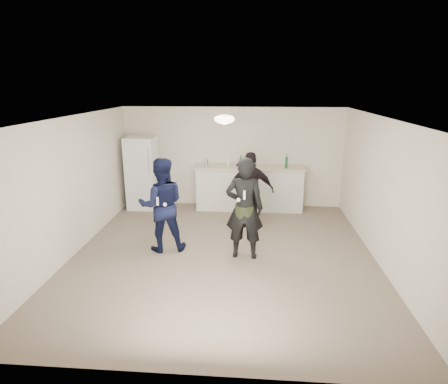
# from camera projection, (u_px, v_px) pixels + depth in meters

# --- Properties ---
(floor) EXTENTS (6.00, 6.00, 0.00)m
(floor) POSITION_uv_depth(u_px,v_px,m) (223.00, 254.00, 6.94)
(floor) COLOR #6B5B4C
(floor) RESTS_ON ground
(ceiling) EXTENTS (6.00, 6.00, 0.00)m
(ceiling) POSITION_uv_depth(u_px,v_px,m) (223.00, 118.00, 6.24)
(ceiling) COLOR silver
(ceiling) RESTS_ON wall_back
(wall_back) EXTENTS (6.00, 0.00, 6.00)m
(wall_back) POSITION_uv_depth(u_px,v_px,m) (233.00, 157.00, 9.46)
(wall_back) COLOR beige
(wall_back) RESTS_ON floor
(wall_front) EXTENTS (6.00, 0.00, 6.00)m
(wall_front) POSITION_uv_depth(u_px,v_px,m) (199.00, 272.00, 3.71)
(wall_front) COLOR beige
(wall_front) RESTS_ON floor
(wall_left) EXTENTS (0.00, 6.00, 6.00)m
(wall_left) POSITION_uv_depth(u_px,v_px,m) (72.00, 186.00, 6.79)
(wall_left) COLOR beige
(wall_left) RESTS_ON floor
(wall_right) EXTENTS (0.00, 6.00, 6.00)m
(wall_right) POSITION_uv_depth(u_px,v_px,m) (384.00, 193.00, 6.38)
(wall_right) COLOR beige
(wall_right) RESTS_ON floor
(counter) EXTENTS (2.60, 0.56, 1.05)m
(counter) POSITION_uv_depth(u_px,v_px,m) (249.00, 189.00, 9.31)
(counter) COLOR beige
(counter) RESTS_ON floor
(counter_top) EXTENTS (2.68, 0.64, 0.04)m
(counter_top) POSITION_uv_depth(u_px,v_px,m) (250.00, 167.00, 9.16)
(counter_top) COLOR beige
(counter_top) RESTS_ON counter
(fridge) EXTENTS (0.70, 0.70, 1.80)m
(fridge) POSITION_uv_depth(u_px,v_px,m) (142.00, 173.00, 9.34)
(fridge) COLOR white
(fridge) RESTS_ON floor
(fridge_handle) EXTENTS (0.02, 0.02, 0.60)m
(fridge_handle) POSITION_uv_depth(u_px,v_px,m) (149.00, 160.00, 8.85)
(fridge_handle) COLOR silver
(fridge_handle) RESTS_ON fridge
(ceiling_dome) EXTENTS (0.36, 0.36, 0.16)m
(ceiling_dome) POSITION_uv_depth(u_px,v_px,m) (224.00, 119.00, 6.54)
(ceiling_dome) COLOR white
(ceiling_dome) RESTS_ON ceiling
(shaker) EXTENTS (0.08, 0.08, 0.17)m
(shaker) POSITION_uv_depth(u_px,v_px,m) (206.00, 163.00, 9.13)
(shaker) COLOR #ACACB0
(shaker) RESTS_ON counter_top
(man) EXTENTS (1.00, 0.86, 1.77)m
(man) POSITION_uv_depth(u_px,v_px,m) (162.00, 205.00, 6.92)
(man) COLOR #0F163F
(man) RESTS_ON floor
(woman) EXTENTS (0.69, 0.47, 1.85)m
(woman) POSITION_uv_depth(u_px,v_px,m) (244.00, 209.00, 6.61)
(woman) COLOR black
(woman) RESTS_ON floor
(camo_shorts) EXTENTS (0.34, 0.34, 0.28)m
(camo_shorts) POSITION_uv_depth(u_px,v_px,m) (244.00, 213.00, 6.63)
(camo_shorts) COLOR #2A3417
(camo_shorts) RESTS_ON woman
(spectator) EXTENTS (0.98, 0.42, 1.67)m
(spectator) POSITION_uv_depth(u_px,v_px,m) (251.00, 190.00, 8.07)
(spectator) COLOR black
(spectator) RESTS_ON floor
(remote_man) EXTENTS (0.04, 0.04, 0.15)m
(remote_man) POSITION_uv_depth(u_px,v_px,m) (158.00, 201.00, 6.60)
(remote_man) COLOR silver
(remote_man) RESTS_ON man
(nunchuk_man) EXTENTS (0.07, 0.07, 0.07)m
(nunchuk_man) POSITION_uv_depth(u_px,v_px,m) (165.00, 205.00, 6.64)
(nunchuk_man) COLOR white
(nunchuk_man) RESTS_ON man
(remote_woman) EXTENTS (0.04, 0.04, 0.15)m
(remote_woman) POSITION_uv_depth(u_px,v_px,m) (244.00, 195.00, 6.28)
(remote_woman) COLOR silver
(remote_woman) RESTS_ON woman
(nunchuk_woman) EXTENTS (0.07, 0.07, 0.07)m
(nunchuk_woman) POSITION_uv_depth(u_px,v_px,m) (238.00, 200.00, 6.34)
(nunchuk_woman) COLOR white
(nunchuk_woman) RESTS_ON woman
(bottle_cluster) EXTENTS (1.48, 0.36, 0.27)m
(bottle_cluster) POSITION_uv_depth(u_px,v_px,m) (250.00, 162.00, 9.13)
(bottle_cluster) COLOR #785E11
(bottle_cluster) RESTS_ON counter_top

